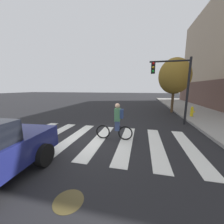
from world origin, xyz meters
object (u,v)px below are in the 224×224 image
object	(u,v)px
manhole_cover	(69,201)
traffic_light_near	(174,80)
cyclist	(117,122)
street_tree_near	(175,76)
fire_hydrant	(192,112)

from	to	relation	value
manhole_cover	traffic_light_near	bearing A→B (deg)	64.14
manhole_cover	traffic_light_near	world-z (taller)	traffic_light_near
traffic_light_near	cyclist	bearing A→B (deg)	-130.99
traffic_light_near	street_tree_near	size ratio (longest dim) A/B	0.82
manhole_cover	cyclist	size ratio (longest dim) A/B	0.37
street_tree_near	fire_hydrant	bearing A→B (deg)	-67.37
cyclist	traffic_light_near	distance (m)	5.04
traffic_light_near	fire_hydrant	bearing A→B (deg)	47.12
cyclist	street_tree_near	distance (m)	9.22
cyclist	fire_hydrant	xyz separation A→B (m)	(4.96, 5.56, -0.31)
fire_hydrant	manhole_cover	bearing A→B (deg)	-120.37
cyclist	fire_hydrant	world-z (taller)	cyclist
manhole_cover	fire_hydrant	distance (m)	10.53
fire_hydrant	street_tree_near	world-z (taller)	street_tree_near
traffic_light_near	street_tree_near	world-z (taller)	street_tree_near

